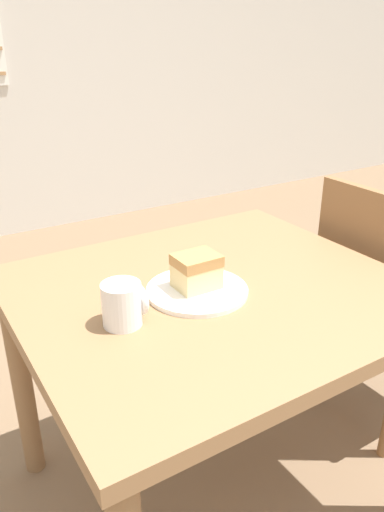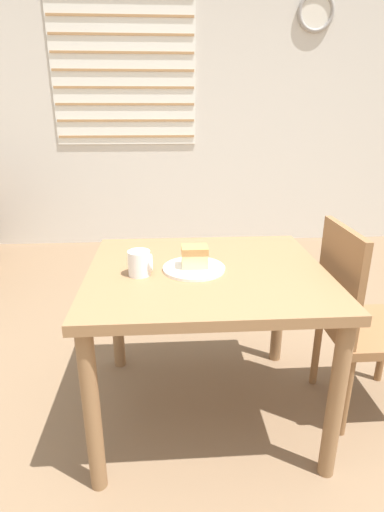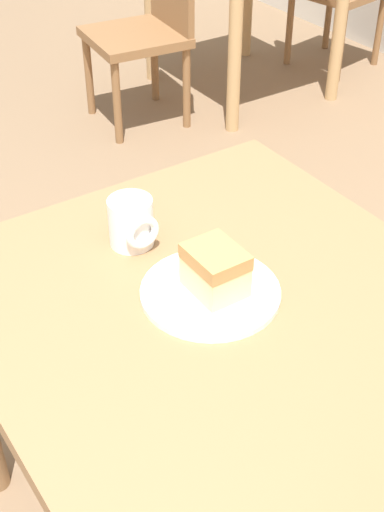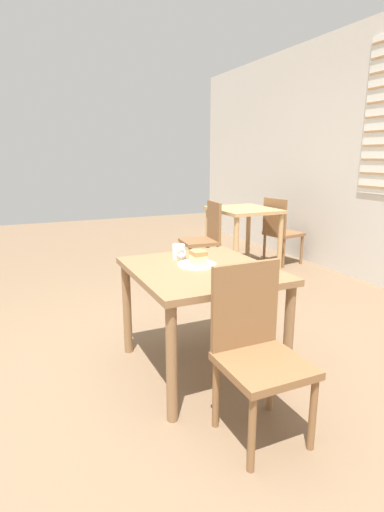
% 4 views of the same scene
% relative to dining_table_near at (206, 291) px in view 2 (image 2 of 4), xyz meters
% --- Properties ---
extents(ground_plane, '(14.00, 14.00, 0.00)m').
position_rel_dining_table_near_xyz_m(ground_plane, '(0.11, -0.46, -0.60)').
color(ground_plane, '#7A6047').
extents(wall_back, '(10.00, 0.10, 2.80)m').
position_rel_dining_table_near_xyz_m(wall_back, '(0.11, 2.57, 0.80)').
color(wall_back, beige).
rests_on(wall_back, ground_plane).
extents(dining_table_near, '(0.96, 0.85, 0.70)m').
position_rel_dining_table_near_xyz_m(dining_table_near, '(0.00, 0.00, 0.00)').
color(dining_table_near, olive).
rests_on(dining_table_near, ground_plane).
extents(chair_near_window, '(0.40, 0.40, 0.87)m').
position_rel_dining_table_near_xyz_m(chair_near_window, '(0.67, -0.02, -0.14)').
color(chair_near_window, brown).
rests_on(chair_near_window, ground_plane).
extents(plate, '(0.25, 0.25, 0.01)m').
position_rel_dining_table_near_xyz_m(plate, '(-0.05, -0.00, 0.11)').
color(plate, white).
rests_on(plate, dining_table_near).
extents(cake_slice, '(0.11, 0.09, 0.09)m').
position_rel_dining_table_near_xyz_m(cake_slice, '(-0.05, 0.00, 0.15)').
color(cake_slice, '#E5CC89').
rests_on(cake_slice, plate).
extents(coffee_mug, '(0.09, 0.09, 0.10)m').
position_rel_dining_table_near_xyz_m(coffee_mug, '(-0.26, -0.04, 0.15)').
color(coffee_mug, white).
rests_on(coffee_mug, dining_table_near).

